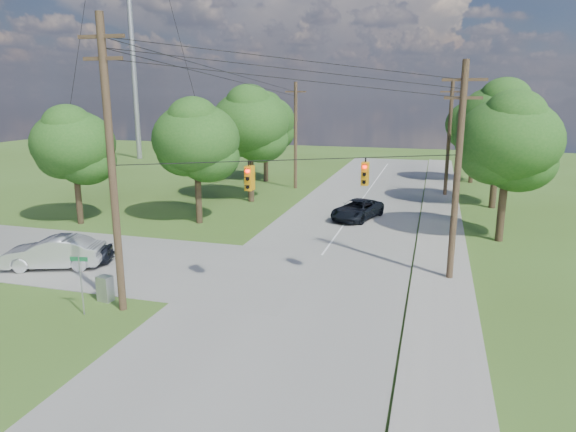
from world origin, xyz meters
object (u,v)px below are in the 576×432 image
(pole_north_w, at_px, (296,135))
(car_cross_silver, at_px, (54,253))
(pole_sw, at_px, (112,165))
(car_main_north, at_px, (357,210))
(car_cross_dark, at_px, (73,252))
(control_cabinet, at_px, (105,289))
(pole_north_e, at_px, (449,138))
(pole_ne, at_px, (458,170))

(pole_north_w, relative_size, car_cross_silver, 1.98)
(pole_sw, height_order, car_cross_silver, pole_sw)
(car_main_north, bearing_deg, car_cross_dark, -114.40)
(pole_sw, height_order, control_cabinet, pole_sw)
(pole_north_e, bearing_deg, pole_sw, -114.52)
(pole_north_e, relative_size, car_cross_dark, 2.46)
(car_cross_dark, xyz_separation_m, car_cross_silver, (-0.58, -0.76, 0.14))
(pole_ne, xyz_separation_m, pole_north_e, (-0.00, 22.00, -0.34))
(pole_north_w, bearing_deg, pole_ne, -57.71)
(pole_north_w, distance_m, car_cross_dark, 26.18)
(pole_sw, relative_size, car_cross_dark, 2.95)
(pole_sw, relative_size, control_cabinet, 10.44)
(pole_north_w, distance_m, control_cabinet, 29.37)
(pole_north_e, distance_m, pole_north_w, 13.90)
(pole_ne, distance_m, pole_north_w, 26.03)
(pole_north_e, bearing_deg, control_cabinet, -116.98)
(pole_ne, height_order, pole_north_e, pole_ne)
(pole_north_e, bearing_deg, car_main_north, -120.01)
(car_cross_dark, bearing_deg, car_main_north, 116.67)
(pole_sw, height_order, pole_north_e, pole_sw)
(car_main_north, relative_size, control_cabinet, 4.38)
(pole_sw, relative_size, pole_ne, 1.14)
(car_cross_silver, distance_m, control_cabinet, 6.04)
(pole_sw, relative_size, car_cross_silver, 2.38)
(pole_north_w, bearing_deg, pole_north_e, 0.00)
(car_cross_silver, bearing_deg, car_main_north, 118.19)
(car_cross_silver, distance_m, car_main_north, 20.41)
(pole_north_e, bearing_deg, pole_ne, -90.00)
(pole_ne, bearing_deg, car_main_north, 119.36)
(car_cross_dark, relative_size, car_cross_silver, 0.81)
(pole_north_e, bearing_deg, car_cross_dark, -127.57)
(pole_ne, height_order, car_cross_dark, pole_ne)
(pole_north_e, relative_size, car_main_north, 1.99)
(pole_ne, relative_size, control_cabinet, 9.14)
(pole_ne, height_order, control_cabinet, pole_ne)
(pole_north_e, relative_size, car_cross_silver, 1.98)
(car_main_north, distance_m, control_cabinet, 20.04)
(pole_north_e, distance_m, car_main_north, 13.29)
(car_cross_silver, relative_size, car_main_north, 1.00)
(pole_ne, bearing_deg, pole_north_e, 90.00)
(pole_north_e, xyz_separation_m, pole_north_w, (-13.90, 0.00, 0.00))
(control_cabinet, bearing_deg, car_main_north, 74.45)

